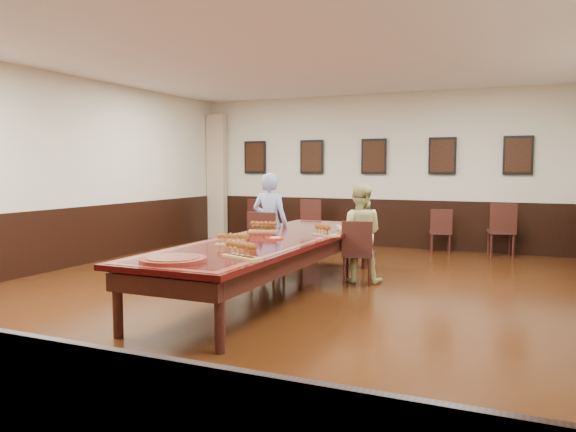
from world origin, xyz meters
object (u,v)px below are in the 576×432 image
at_px(chair_man, 267,243).
at_px(chair_woman, 358,252).
at_px(spare_chair_d, 501,230).
at_px(carved_platter, 173,260).
at_px(spare_chair_c, 440,231).
at_px(person_woman, 359,233).
at_px(spare_chair_b, 315,222).
at_px(spare_chair_a, 261,220).
at_px(conference_table, 273,249).
at_px(person_man, 270,224).

height_order(chair_man, chair_woman, chair_man).
distance_m(spare_chair_d, carved_platter, 7.20).
bearing_deg(spare_chair_c, spare_chair_d, 166.96).
distance_m(chair_woman, spare_chair_d, 3.88).
bearing_deg(person_woman, spare_chair_b, -69.65).
distance_m(spare_chair_a, spare_chair_d, 5.12).
xyz_separation_m(spare_chair_b, conference_table, (1.17, -4.55, 0.11)).
bearing_deg(spare_chair_d, chair_man, 35.25).
bearing_deg(spare_chair_a, person_woman, 148.43).
height_order(spare_chair_d, person_man, person_man).
height_order(chair_woman, carved_platter, chair_woman).
height_order(chair_man, spare_chair_b, same).
height_order(chair_man, spare_chair_a, chair_man).
distance_m(person_man, conference_table, 1.45).
height_order(spare_chair_a, spare_chair_b, spare_chair_b).
bearing_deg(carved_platter, person_woman, 74.85).
height_order(spare_chair_b, conference_table, spare_chair_b).
height_order(conference_table, carved_platter, carved_platter).
relative_size(chair_woman, carved_platter, 1.14).
xyz_separation_m(spare_chair_d, person_man, (-3.21, -3.32, 0.29)).
relative_size(person_woman, carved_platter, 1.78).
bearing_deg(spare_chair_c, person_man, 44.80).
bearing_deg(person_woman, spare_chair_c, -111.22).
bearing_deg(spare_chair_c, spare_chair_b, -11.61).
bearing_deg(conference_table, spare_chair_c, 72.55).
relative_size(spare_chair_b, conference_table, 0.20).
relative_size(chair_man, chair_woman, 1.08).
relative_size(chair_man, spare_chair_b, 1.00).
bearing_deg(spare_chair_d, spare_chair_b, -10.73).
relative_size(chair_man, spare_chair_a, 1.04).
bearing_deg(spare_chair_b, spare_chair_d, -178.35).
height_order(spare_chair_b, spare_chair_c, spare_chair_b).
height_order(spare_chair_a, spare_chair_d, spare_chair_d).
relative_size(spare_chair_d, person_woman, 0.70).
relative_size(chair_woman, spare_chair_c, 1.06).
bearing_deg(spare_chair_d, carved_platter, 56.79).
distance_m(spare_chair_b, spare_chair_d, 3.73).
height_order(spare_chair_a, person_man, person_man).
bearing_deg(conference_table, chair_woman, 53.95).
xyz_separation_m(conference_table, carved_platter, (-0.09, -2.08, 0.16)).
height_order(spare_chair_c, spare_chair_d, spare_chair_d).
relative_size(conference_table, carved_platter, 6.17).
bearing_deg(spare_chair_c, chair_man, 45.62).
bearing_deg(spare_chair_b, spare_chair_a, -8.61).
relative_size(spare_chair_a, spare_chair_d, 0.95).
bearing_deg(chair_man, spare_chair_b, -81.92).
xyz_separation_m(chair_woman, person_woman, (-0.02, 0.10, 0.26)).
relative_size(chair_man, person_woman, 0.69).
distance_m(chair_woman, spare_chair_b, 3.96).
bearing_deg(spare_chair_b, chair_man, 99.56).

